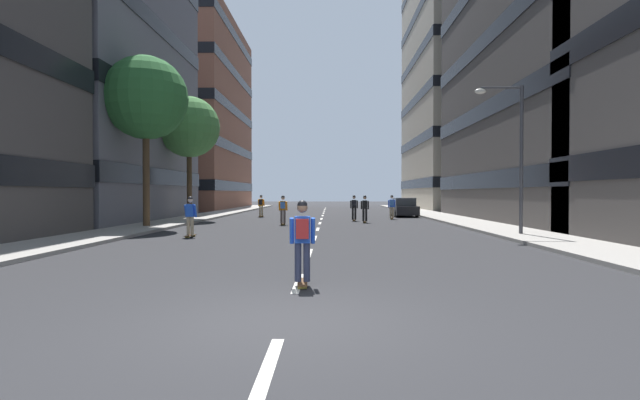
# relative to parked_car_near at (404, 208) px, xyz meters

# --- Properties ---
(ground_plane) EXTENTS (149.28, 149.28, 0.00)m
(ground_plane) POSITION_rel_parked_car_near_xyz_m (-6.66, -6.74, -0.70)
(ground_plane) COLOR #28282B
(sidewalk_left) EXTENTS (3.00, 68.42, 0.14)m
(sidewalk_left) POSITION_rel_parked_car_near_xyz_m (-16.02, -3.63, -0.63)
(sidewalk_left) COLOR #9E9991
(sidewalk_left) RESTS_ON ground_plane
(sidewalk_right) EXTENTS (3.00, 68.42, 0.14)m
(sidewalk_right) POSITION_rel_parked_car_near_xyz_m (2.70, -3.63, -0.63)
(sidewalk_right) COLOR #9E9991
(sidewalk_right) RESTS_ON ground_plane
(lane_markings) EXTENTS (0.16, 57.20, 0.01)m
(lane_markings) POSITION_rel_parked_car_near_xyz_m (-6.66, -6.12, -0.70)
(lane_markings) COLOR silver
(lane_markings) RESTS_ON ground_plane
(building_left_mid) EXTENTS (12.46, 17.78, 25.18)m
(building_left_mid) POSITION_rel_parked_car_near_xyz_m (-23.69, -6.55, 11.98)
(building_left_mid) COLOR slate
(building_left_mid) RESTS_ON ground_plane
(building_left_far) EXTENTS (12.46, 22.27, 22.70)m
(building_left_far) POSITION_rel_parked_car_near_xyz_m (-23.69, 19.12, 10.74)
(building_left_far) COLOR brown
(building_left_far) RESTS_ON ground_plane
(building_right_mid) EXTENTS (12.46, 23.57, 27.69)m
(building_right_mid) POSITION_rel_parked_car_near_xyz_m (10.37, -6.55, 13.24)
(building_right_mid) COLOR #4C4744
(building_right_mid) RESTS_ON ground_plane
(building_right_far) EXTENTS (12.46, 21.15, 35.18)m
(building_right_far) POSITION_rel_parked_car_near_xyz_m (10.37, 19.12, 16.98)
(building_right_far) COLOR #B2A893
(building_right_far) RESTS_ON ground_plane
(parked_car_near) EXTENTS (1.82, 4.40, 1.52)m
(parked_car_near) POSITION_rel_parked_car_near_xyz_m (0.00, 0.00, 0.00)
(parked_car_near) COLOR black
(parked_car_near) RESTS_ON ground_plane
(street_tree_near) EXTENTS (4.31, 4.31, 8.62)m
(street_tree_near) POSITION_rel_parked_car_near_xyz_m (-16.02, -5.29, 5.88)
(street_tree_near) COLOR #4C3823
(street_tree_near) RESTS_ON sidewalk_left
(street_tree_mid) EXTENTS (4.51, 4.51, 9.21)m
(street_tree_mid) POSITION_rel_parked_car_near_xyz_m (-16.02, -13.15, 6.37)
(street_tree_mid) COLOR #4C3823
(street_tree_mid) RESTS_ON sidewalk_left
(streetlamp_right) EXTENTS (2.13, 0.30, 6.50)m
(streetlamp_right) POSITION_rel_parked_car_near_xyz_m (2.03, -17.71, 3.44)
(streetlamp_right) COLOR #3F3F44
(streetlamp_right) RESTS_ON sidewalk_right
(skater_0) EXTENTS (0.55, 0.91, 1.78)m
(skater_0) POSITION_rel_parked_car_near_xyz_m (-3.77, -8.09, 0.29)
(skater_0) COLOR brown
(skater_0) RESTS_ON ground_plane
(skater_1) EXTENTS (0.56, 0.92, 1.78)m
(skater_1) POSITION_rel_parked_car_near_xyz_m (-11.52, -1.18, 0.32)
(skater_1) COLOR brown
(skater_1) RESTS_ON ground_plane
(skater_2) EXTENTS (0.54, 0.91, 1.78)m
(skater_2) POSITION_rel_parked_car_near_xyz_m (-6.55, -28.96, 0.32)
(skater_2) COLOR brown
(skater_2) RESTS_ON ground_plane
(skater_3) EXTENTS (0.55, 0.92, 1.78)m
(skater_3) POSITION_rel_parked_car_near_xyz_m (-12.07, -18.32, 0.29)
(skater_3) COLOR brown
(skater_3) RESTS_ON ground_plane
(skater_4) EXTENTS (0.53, 0.90, 1.78)m
(skater_4) POSITION_rel_parked_car_near_xyz_m (-8.84, -10.40, 0.32)
(skater_4) COLOR brown
(skater_4) RESTS_ON ground_plane
(skater_5) EXTENTS (0.55, 0.92, 1.78)m
(skater_5) POSITION_rel_parked_car_near_xyz_m (-1.50, -3.97, 0.32)
(skater_5) COLOR brown
(skater_5) RESTS_ON ground_plane
(skater_6) EXTENTS (0.54, 0.91, 1.78)m
(skater_6) POSITION_rel_parked_car_near_xyz_m (-4.37, -6.26, 0.32)
(skater_6) COLOR brown
(skater_6) RESTS_ON ground_plane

